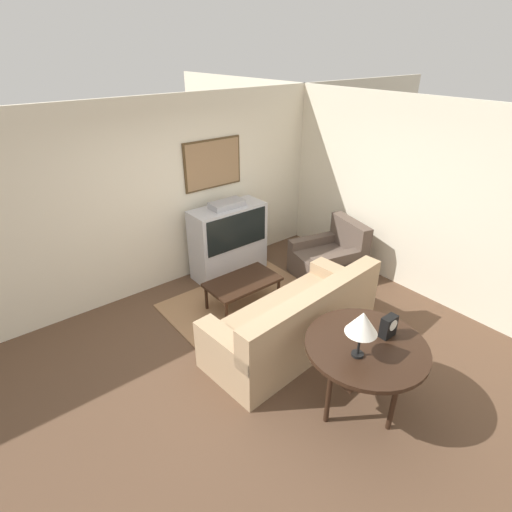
# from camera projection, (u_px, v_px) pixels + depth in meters

# --- Properties ---
(ground_plane) EXTENTS (12.00, 12.00, 0.00)m
(ground_plane) POSITION_uv_depth(u_px,v_px,m) (261.00, 350.00, 4.80)
(ground_plane) COLOR brown
(wall_back) EXTENTS (12.00, 0.10, 2.70)m
(wall_back) POSITION_uv_depth(u_px,v_px,m) (167.00, 196.00, 5.64)
(wall_back) COLOR beige
(wall_back) RESTS_ON ground_plane
(wall_right) EXTENTS (0.06, 12.00, 2.70)m
(wall_right) POSITION_uv_depth(u_px,v_px,m) (406.00, 197.00, 5.62)
(wall_right) COLOR beige
(wall_right) RESTS_ON ground_plane
(area_rug) EXTENTS (2.09, 1.64, 0.01)m
(area_rug) POSITION_uv_depth(u_px,v_px,m) (247.00, 305.00, 5.62)
(area_rug) COLOR #99704C
(area_rug) RESTS_ON ground_plane
(tv) EXTENTS (1.16, 0.49, 1.21)m
(tv) POSITION_uv_depth(u_px,v_px,m) (228.00, 240.00, 6.16)
(tv) COLOR #B7B7BC
(tv) RESTS_ON ground_plane
(couch) EXTENTS (2.25, 1.07, 0.91)m
(couch) POSITION_uv_depth(u_px,v_px,m) (295.00, 323.00, 4.75)
(couch) COLOR tan
(couch) RESTS_ON ground_plane
(armchair) EXTENTS (1.14, 1.03, 0.87)m
(armchair) POSITION_uv_depth(u_px,v_px,m) (329.00, 259.00, 6.25)
(armchair) COLOR brown
(armchair) RESTS_ON ground_plane
(coffee_table) EXTENTS (0.99, 0.58, 0.41)m
(coffee_table) POSITION_uv_depth(u_px,v_px,m) (243.00, 283.00, 5.45)
(coffee_table) COLOR black
(coffee_table) RESTS_ON ground_plane
(console_table) EXTENTS (1.15, 1.15, 0.78)m
(console_table) POSITION_uv_depth(u_px,v_px,m) (366.00, 350.00, 3.75)
(console_table) COLOR black
(console_table) RESTS_ON ground_plane
(table_lamp) EXTENTS (0.28, 0.28, 0.47)m
(table_lamp) POSITION_uv_depth(u_px,v_px,m) (362.00, 323.00, 3.42)
(table_lamp) COLOR black
(table_lamp) RESTS_ON console_table
(mantel_clock) EXTENTS (0.16, 0.10, 0.22)m
(mantel_clock) POSITION_uv_depth(u_px,v_px,m) (389.00, 326.00, 3.78)
(mantel_clock) COLOR black
(mantel_clock) RESTS_ON console_table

